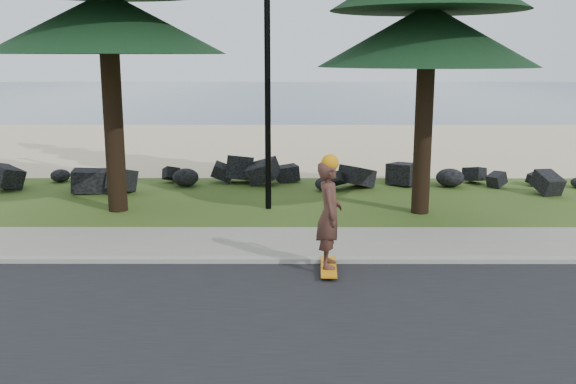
% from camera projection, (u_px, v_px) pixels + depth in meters
% --- Properties ---
extents(ground, '(160.00, 160.00, 0.00)m').
position_uv_depth(ground, '(263.00, 248.00, 12.02)').
color(ground, '#355219').
rests_on(ground, ground).
extents(road, '(160.00, 7.00, 0.02)m').
position_uv_depth(road, '(248.00, 358.00, 7.62)').
color(road, black).
rests_on(road, ground).
extents(kerb, '(160.00, 0.20, 0.10)m').
position_uv_depth(kerb, '(261.00, 260.00, 11.13)').
color(kerb, '#A7A396').
rests_on(kerb, ground).
extents(sidewalk, '(160.00, 2.00, 0.08)m').
position_uv_depth(sidewalk, '(263.00, 243.00, 12.21)').
color(sidewalk, gray).
rests_on(sidewalk, ground).
extents(beach_sand, '(160.00, 15.00, 0.01)m').
position_uv_depth(beach_sand, '(277.00, 144.00, 26.20)').
color(beach_sand, beige).
rests_on(beach_sand, ground).
extents(ocean, '(160.00, 58.00, 0.01)m').
position_uv_depth(ocean, '(284.00, 94.00, 61.91)').
color(ocean, '#39516E').
rests_on(ocean, ground).
extents(seawall_boulders, '(60.00, 2.40, 1.10)m').
position_uv_depth(seawall_boulders, '(271.00, 188.00, 17.50)').
color(seawall_boulders, black).
rests_on(seawall_boulders, ground).
extents(lamp_post, '(0.25, 0.14, 8.14)m').
position_uv_depth(lamp_post, '(267.00, 28.00, 14.29)').
color(lamp_post, black).
rests_on(lamp_post, ground).
extents(skateboarder, '(0.45, 1.07, 1.97)m').
position_uv_depth(skateboarder, '(329.00, 215.00, 10.44)').
color(skateboarder, orange).
rests_on(skateboarder, ground).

